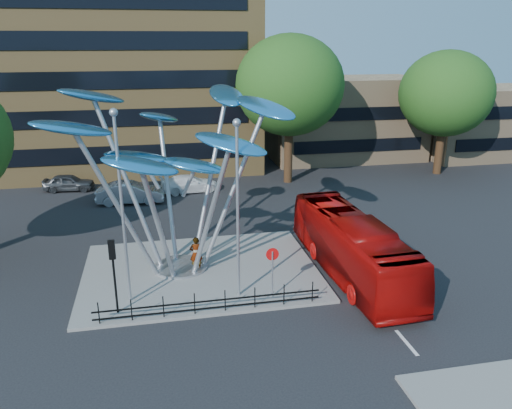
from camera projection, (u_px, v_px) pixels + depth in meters
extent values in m
plane|color=black|center=(239.00, 333.00, 20.69)|extent=(120.00, 120.00, 0.00)
cube|color=slate|center=(201.00, 271.00, 26.05)|extent=(12.00, 9.00, 0.15)
cube|color=tan|center=(345.00, 118.00, 50.36)|extent=(15.00, 8.00, 8.00)
cube|color=tan|center=(480.00, 122.00, 51.32)|extent=(12.00, 8.00, 7.00)
cylinder|color=black|center=(288.00, 149.00, 41.76)|extent=(0.70, 0.70, 5.72)
ellipsoid|color=#174814|center=(290.00, 85.00, 40.12)|extent=(8.80, 8.80, 8.10)
cylinder|color=black|center=(440.00, 146.00, 44.53)|extent=(0.70, 0.70, 5.06)
ellipsoid|color=#174814|center=(446.00, 94.00, 43.07)|extent=(8.00, 8.00, 7.36)
cylinder|color=#9EA0A5|center=(181.00, 267.00, 26.28)|extent=(2.80, 2.80, 0.12)
cylinder|color=#9EA0A5|center=(153.00, 202.00, 24.28)|extent=(0.24, 0.24, 7.80)
ellipsoid|color=#2E89CA|center=(72.00, 128.00, 21.51)|extent=(3.92, 2.95, 1.39)
cylinder|color=#9EA0A5|center=(171.00, 217.00, 24.28)|extent=(0.24, 0.24, 6.40)
ellipsoid|color=#2E89CA|center=(140.00, 165.00, 21.00)|extent=(3.47, 1.78, 1.31)
cylinder|color=#9EA0A5|center=(191.00, 209.00, 24.57)|extent=(0.24, 0.24, 7.00)
ellipsoid|color=#2E89CA|center=(231.00, 144.00, 22.32)|extent=(3.81, 3.11, 1.36)
cylinder|color=#9EA0A5|center=(201.00, 192.00, 25.23)|extent=(0.24, 0.24, 8.20)
ellipsoid|color=#2E89CA|center=(265.00, 108.00, 24.96)|extent=(3.52, 4.06, 1.44)
cylinder|color=#9EA0A5|center=(191.00, 184.00, 25.93)|extent=(0.24, 0.24, 8.60)
ellipsoid|color=#2E89CA|center=(226.00, 95.00, 26.85)|extent=(2.21, 3.79, 1.39)
cylinder|color=#9EA0A5|center=(173.00, 195.00, 26.02)|extent=(0.24, 0.24, 7.40)
ellipsoid|color=#2E89CA|center=(159.00, 117.00, 27.20)|extent=(3.02, 3.71, 1.34)
cylinder|color=#9EA0A5|center=(156.00, 187.00, 25.09)|extent=(0.24, 0.24, 8.80)
ellipsoid|color=#2E89CA|center=(92.00, 96.00, 24.47)|extent=(3.88, 3.60, 1.42)
ellipsoid|color=#2E89CA|center=(138.00, 157.00, 24.25)|extent=(3.40, 1.96, 1.13)
ellipsoid|color=#2E89CA|center=(195.00, 165.00, 24.33)|extent=(3.39, 2.16, 1.11)
cylinder|color=#9EA0A5|center=(123.00, 213.00, 21.69)|extent=(0.14, 0.14, 8.50)
sphere|color=#9EA0A5|center=(114.00, 112.00, 20.31)|extent=(0.36, 0.36, 0.36)
cylinder|color=#9EA0A5|center=(238.00, 215.00, 22.26)|extent=(0.14, 0.14, 8.00)
sphere|color=#9EA0A5|center=(237.00, 123.00, 20.96)|extent=(0.36, 0.36, 0.36)
cylinder|color=black|center=(115.00, 280.00, 21.51)|extent=(0.10, 0.10, 3.20)
cube|color=black|center=(112.00, 250.00, 21.06)|extent=(0.28, 0.18, 0.85)
sphere|color=#FF0C0C|center=(111.00, 244.00, 20.98)|extent=(0.18, 0.18, 0.18)
cylinder|color=#9EA0A5|center=(272.00, 274.00, 22.98)|extent=(0.08, 0.08, 2.30)
cylinder|color=red|center=(272.00, 254.00, 22.69)|extent=(0.60, 0.04, 0.60)
cube|color=white|center=(272.00, 254.00, 22.71)|extent=(0.42, 0.03, 0.10)
cylinder|color=black|center=(99.00, 313.00, 20.98)|extent=(0.05, 0.05, 1.00)
cylinder|color=black|center=(131.00, 310.00, 21.23)|extent=(0.05, 0.05, 1.00)
cylinder|color=black|center=(163.00, 307.00, 21.49)|extent=(0.05, 0.05, 1.00)
cylinder|color=black|center=(195.00, 303.00, 21.74)|extent=(0.05, 0.05, 1.00)
cylinder|color=black|center=(225.00, 300.00, 22.00)|extent=(0.05, 0.05, 1.00)
cylinder|color=black|center=(255.00, 297.00, 22.25)|extent=(0.05, 0.05, 1.00)
cylinder|color=black|center=(284.00, 294.00, 22.51)|extent=(0.05, 0.05, 1.00)
cylinder|color=black|center=(312.00, 292.00, 22.77)|extent=(0.05, 0.05, 1.00)
cube|color=black|center=(210.00, 301.00, 21.85)|extent=(10.00, 0.06, 0.06)
cube|color=black|center=(210.00, 308.00, 21.97)|extent=(10.00, 0.06, 0.06)
imported|color=#A20907|center=(352.00, 246.00, 25.48)|extent=(3.01, 11.24, 3.11)
imported|color=gray|center=(196.00, 253.00, 25.82)|extent=(0.68, 0.46, 1.81)
imported|color=#3C4043|center=(69.00, 183.00, 39.96)|extent=(4.10, 1.96, 1.35)
imported|color=#9E9FA5|center=(130.00, 193.00, 36.87)|extent=(4.99, 2.00, 1.61)
imported|color=white|center=(189.00, 184.00, 39.65)|extent=(4.86, 2.56, 1.34)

